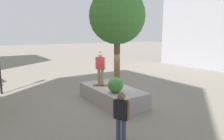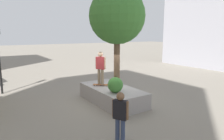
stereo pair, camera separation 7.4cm
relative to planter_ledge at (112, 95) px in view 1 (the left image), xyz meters
The scene contains 7 objects.
ground_plane 0.41m from the planter_ledge, 95.51° to the left, with size 120.00×120.00×0.00m, color gray.
planter_ledge is the anchor object (origin of this frame).
plaza_tree 3.86m from the planter_ledge, 166.83° to the left, with size 2.51×2.51×4.71m.
boxwood_shrub 1.15m from the planter_ledge, 156.85° to the left, with size 0.72×0.72×0.72m, color #3D7A33.
skateboard 0.82m from the planter_ledge, 24.77° to the left, with size 0.68×0.74×0.07m.
skateboarder 1.60m from the planter_ledge, 24.77° to the left, with size 0.50×0.41×1.71m.
bystander_watching 3.96m from the planter_ledge, 150.71° to the left, with size 0.50×0.38×1.66m.
Camera 1 is at (-8.31, 5.37, 3.44)m, focal length 32.83 mm.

